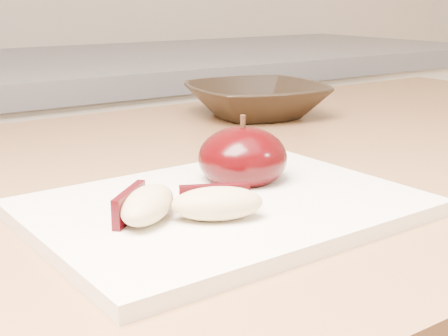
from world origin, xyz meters
TOP-DOWN VIEW (x-y plane):
  - cutting_board at (0.03, 0.37)m, footprint 0.28×0.21m
  - apple_half at (0.07, 0.41)m, footprint 0.08×0.08m
  - apple_wedge_a at (-0.04, 0.37)m, footprint 0.07×0.06m
  - apple_wedge_b at (0.00, 0.34)m, footprint 0.07×0.06m
  - bowl at (0.29, 0.67)m, footprint 0.22×0.22m

SIDE VIEW (x-z plane):
  - cutting_board at x=0.03m, z-range 0.90..0.91m
  - bowl at x=0.29m, z-range 0.90..0.94m
  - apple_wedge_a at x=-0.04m, z-range 0.91..0.93m
  - apple_wedge_b at x=0.00m, z-range 0.91..0.93m
  - apple_half at x=0.07m, z-range 0.90..0.96m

